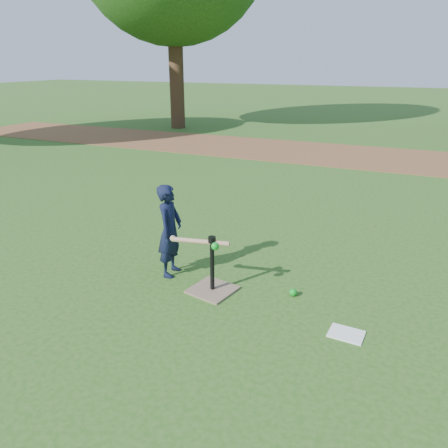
% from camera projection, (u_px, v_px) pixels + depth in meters
% --- Properties ---
extents(ground, '(80.00, 80.00, 0.00)m').
position_uv_depth(ground, '(202.00, 279.00, 4.86)').
color(ground, '#285116').
rests_on(ground, ground).
extents(dirt_strip, '(24.00, 3.00, 0.01)m').
position_uv_depth(dirt_strip, '(333.00, 154.00, 11.27)').
color(dirt_strip, brown).
rests_on(dirt_strip, ground).
extents(child, '(0.30, 0.41, 1.05)m').
position_uv_depth(child, '(170.00, 231.00, 4.80)').
color(child, black).
rests_on(child, ground).
extents(wiffle_ball_ground, '(0.08, 0.08, 0.08)m').
position_uv_depth(wiffle_ball_ground, '(293.00, 292.00, 4.49)').
color(wiffle_ball_ground, '#0D991D').
rests_on(wiffle_ball_ground, ground).
extents(clipboard, '(0.31, 0.25, 0.01)m').
position_uv_depth(clipboard, '(346.00, 334.00, 3.87)').
color(clipboard, white).
rests_on(clipboard, ground).
extents(batting_tee, '(0.51, 0.51, 0.61)m').
position_uv_depth(batting_tee, '(212.00, 281.00, 4.57)').
color(batting_tee, '#806751').
rests_on(batting_tee, ground).
extents(swing_action, '(0.63, 0.20, 0.09)m').
position_uv_depth(swing_action, '(200.00, 242.00, 4.42)').
color(swing_action, tan).
rests_on(swing_action, ground).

